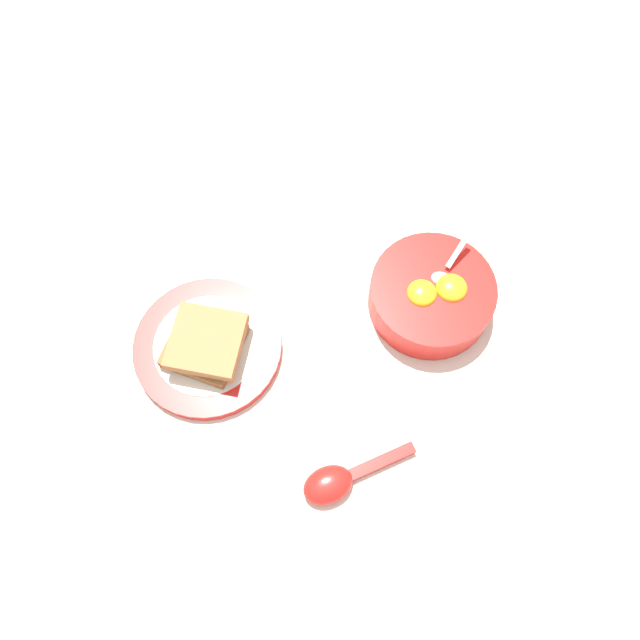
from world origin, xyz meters
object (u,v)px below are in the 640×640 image
Objects in this scene: egg_bowl at (431,295)px; toast_plate at (208,347)px; soup_spoon at (337,481)px; toast_sandwich at (205,343)px.

toast_plate is at bearing -158.37° from egg_bowl.
toast_sandwich is at bearing 143.88° from soup_spoon.
toast_plate is at bearing 143.27° from soup_spoon.
toast_plate is (-0.29, -0.11, -0.02)m from egg_bowl.
soup_spoon is at bearing -36.73° from toast_plate.
soup_spoon reaches higher than toast_plate.
toast_sandwich is (0.00, -0.01, 0.03)m from toast_plate.
toast_sandwich is 0.24m from soup_spoon.
toast_plate is at bearing 115.87° from toast_sandwich.
egg_bowl is 0.28m from soup_spoon.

